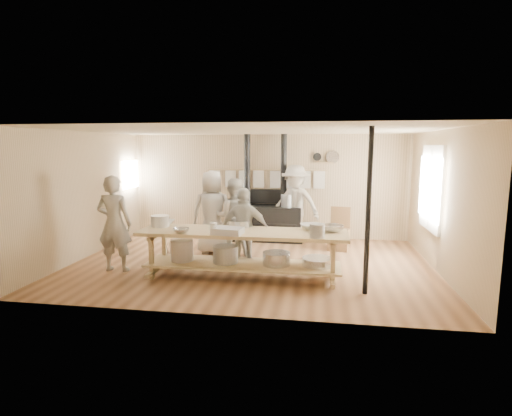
# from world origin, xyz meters

# --- Properties ---
(ground) EXTENTS (7.00, 7.00, 0.00)m
(ground) POSITION_xyz_m (0.00, 0.00, 0.00)
(ground) COLOR brown
(ground) RESTS_ON ground
(room_shell) EXTENTS (7.00, 7.00, 7.00)m
(room_shell) POSITION_xyz_m (0.00, 0.00, 1.62)
(room_shell) COLOR tan
(room_shell) RESTS_ON ground
(window_right) EXTENTS (0.09, 1.50, 1.65)m
(window_right) POSITION_xyz_m (3.47, 0.60, 1.50)
(window_right) COLOR beige
(window_right) RESTS_ON ground
(left_opening) EXTENTS (0.00, 0.90, 0.90)m
(left_opening) POSITION_xyz_m (-3.45, 2.00, 1.60)
(left_opening) COLOR white
(left_opening) RESTS_ON ground
(stove) EXTENTS (1.90, 0.75, 2.60)m
(stove) POSITION_xyz_m (-0.01, 2.12, 0.52)
(stove) COLOR black
(stove) RESTS_ON ground
(towel_rail) EXTENTS (3.00, 0.04, 0.47)m
(towel_rail) POSITION_xyz_m (-0.00, 2.40, 1.55)
(towel_rail) COLOR tan
(towel_rail) RESTS_ON ground
(back_wall_shelf) EXTENTS (0.63, 0.14, 0.32)m
(back_wall_shelf) POSITION_xyz_m (1.46, 2.43, 2.00)
(back_wall_shelf) COLOR tan
(back_wall_shelf) RESTS_ON ground
(prep_table) EXTENTS (3.60, 0.90, 0.85)m
(prep_table) POSITION_xyz_m (-0.01, -0.90, 0.52)
(prep_table) COLOR tan
(prep_table) RESTS_ON ground
(support_post) EXTENTS (0.08, 0.08, 2.60)m
(support_post) POSITION_xyz_m (2.05, -1.35, 1.30)
(support_post) COLOR black
(support_post) RESTS_ON ground
(cook_far_left) EXTENTS (0.67, 0.45, 1.79)m
(cook_far_left) POSITION_xyz_m (-2.40, -0.84, 0.89)
(cook_far_left) COLOR #B0A99C
(cook_far_left) RESTS_ON ground
(cook_left) EXTENTS (0.87, 0.72, 1.64)m
(cook_left) POSITION_xyz_m (-0.48, 0.61, 0.82)
(cook_left) COLOR #B0A99C
(cook_left) RESTS_ON ground
(cook_center) EXTENTS (0.97, 0.72, 1.80)m
(cook_center) POSITION_xyz_m (-0.95, 0.65, 0.90)
(cook_center) COLOR #B0A99C
(cook_center) RESTS_ON ground
(cook_right) EXTENTS (0.93, 0.43, 1.56)m
(cook_right) POSITION_xyz_m (-0.03, -0.50, 0.78)
(cook_right) COLOR #B0A99C
(cook_right) RESTS_ON ground
(cook_by_window) EXTENTS (1.36, 1.01, 1.87)m
(cook_by_window) POSITION_xyz_m (0.75, 1.95, 0.94)
(cook_by_window) COLOR #B0A99C
(cook_by_window) RESTS_ON ground
(chair) EXTENTS (0.52, 0.52, 0.95)m
(chair) POSITION_xyz_m (1.77, 1.39, 0.28)
(chair) COLOR brown
(chair) RESTS_ON ground
(bowl_white_a) EXTENTS (0.40, 0.40, 0.09)m
(bowl_white_a) POSITION_xyz_m (-1.55, -0.57, 0.89)
(bowl_white_a) COLOR silver
(bowl_white_a) RESTS_ON prep_table
(bowl_steel_a) EXTENTS (0.37, 0.37, 0.08)m
(bowl_steel_a) POSITION_xyz_m (-0.99, -1.23, 0.89)
(bowl_steel_a) COLOR silver
(bowl_steel_a) RESTS_ON prep_table
(bowl_white_b) EXTENTS (0.49, 0.49, 0.09)m
(bowl_white_b) POSITION_xyz_m (1.18, -0.57, 0.90)
(bowl_white_b) COLOR silver
(bowl_white_b) RESTS_ON prep_table
(bowl_steel_b) EXTENTS (0.40, 0.40, 0.12)m
(bowl_steel_b) POSITION_xyz_m (1.55, -0.74, 0.91)
(bowl_steel_b) COLOR silver
(bowl_steel_b) RESTS_ON prep_table
(roasting_pan) EXTENTS (0.53, 0.39, 0.11)m
(roasting_pan) POSITION_xyz_m (-0.19, -1.19, 0.90)
(roasting_pan) COLOR #B2B2B7
(roasting_pan) RESTS_ON prep_table
(mixing_bowl_large) EXTENTS (0.46, 0.46, 0.12)m
(mixing_bowl_large) POSITION_xyz_m (-0.12, -0.57, 0.91)
(mixing_bowl_large) COLOR silver
(mixing_bowl_large) RESTS_ON prep_table
(bucket_galv) EXTENTS (0.30, 0.30, 0.22)m
(bucket_galv) POSITION_xyz_m (1.28, -1.23, 0.96)
(bucket_galv) COLOR gray
(bucket_galv) RESTS_ON prep_table
(deep_bowl_enamel) EXTENTS (0.42, 0.42, 0.21)m
(deep_bowl_enamel) POSITION_xyz_m (-1.55, -0.76, 0.95)
(deep_bowl_enamel) COLOR silver
(deep_bowl_enamel) RESTS_ON prep_table
(pitcher) EXTENTS (0.16, 0.16, 0.19)m
(pitcher) POSITION_xyz_m (-0.42, -1.23, 0.95)
(pitcher) COLOR silver
(pitcher) RESTS_ON prep_table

